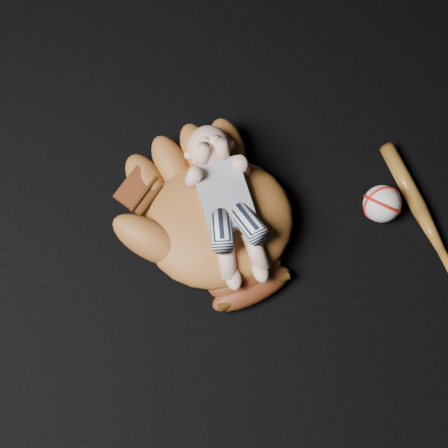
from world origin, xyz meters
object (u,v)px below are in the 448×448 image
object	(u,v)px
baseball_bat	(424,218)
baseball	(382,204)
baseball_glove	(218,219)
newborn_baby	(228,206)

from	to	relation	value
baseball_bat	baseball	xyz separation A→B (m)	(-0.09, 0.03, 0.02)
baseball_glove	newborn_baby	world-z (taller)	newborn_baby
baseball_glove	baseball_bat	xyz separation A→B (m)	(0.46, -0.02, -0.05)
baseball_glove	newborn_baby	distance (m)	0.06
baseball_glove	baseball_bat	size ratio (longest dim) A/B	1.21
newborn_baby	baseball	xyz separation A→B (m)	(0.35, 0.01, -0.08)
baseball_bat	baseball_glove	bearing A→B (deg)	177.40
newborn_baby	baseball_bat	world-z (taller)	newborn_baby
newborn_baby	baseball_bat	xyz separation A→B (m)	(0.44, -0.02, -0.11)
baseball	baseball_bat	bearing A→B (deg)	-19.60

